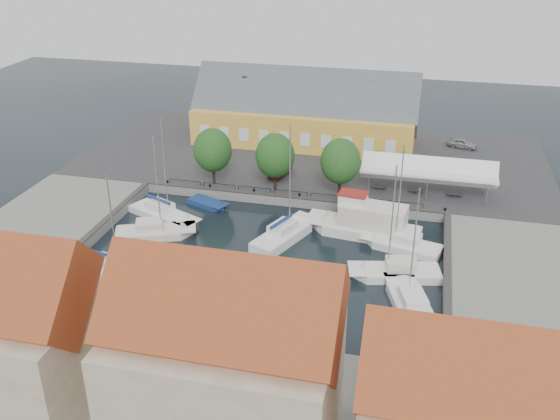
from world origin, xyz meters
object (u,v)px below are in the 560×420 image
at_px(west_boat_d, 112,273).
at_px(east_boat_a, 403,247).
at_px(car_silver, 463,143).
at_px(east_boat_b, 397,274).
at_px(launch_sw, 71,303).
at_px(west_boat_a, 163,215).
at_px(car_red, 280,171).
at_px(trawler, 367,225).
at_px(west_boat_b, 154,234).
at_px(warehouse, 301,115).
at_px(east_boat_c, 411,306).
at_px(launch_nw, 207,204).
at_px(center_sailboat, 284,236).
at_px(tent_canopy, 428,171).

bearing_deg(west_boat_d, east_boat_a, 23.72).
relative_size(car_silver, east_boat_b, 0.34).
bearing_deg(launch_sw, car_silver, 53.57).
bearing_deg(east_boat_a, west_boat_a, 178.04).
bearing_deg(east_boat_a, car_red, 140.26).
xyz_separation_m(east_boat_b, launch_sw, (-25.04, -10.33, -0.17)).
height_order(trawler, west_boat_b, west_boat_b).
relative_size(warehouse, east_boat_c, 2.68).
distance_m(warehouse, west_boat_a, 26.04).
bearing_deg(trawler, warehouse, 116.46).
distance_m(car_silver, car_red, 24.98).
distance_m(east_boat_c, launch_nw, 26.32).
distance_m(center_sailboat, trawler, 8.04).
xyz_separation_m(car_red, east_boat_b, (14.51, -17.20, -1.36)).
xyz_separation_m(car_red, center_sailboat, (3.59, -12.97, -1.26)).
bearing_deg(east_boat_b, trawler, 115.88).
xyz_separation_m(car_silver, west_boat_d, (-29.74, -37.20, -1.36)).
relative_size(center_sailboat, west_boat_b, 1.10).
bearing_deg(west_boat_a, east_boat_a, -1.96).
distance_m(east_boat_a, west_boat_b, 23.76).
distance_m(car_red, east_boat_b, 22.55).
height_order(center_sailboat, east_boat_a, center_sailboat).
height_order(west_boat_a, west_boat_d, west_boat_a).
xyz_separation_m(tent_canopy, center_sailboat, (-12.80, -11.67, -3.32)).
bearing_deg(tent_canopy, west_boat_a, -158.68).
bearing_deg(car_silver, west_boat_d, 157.66).
distance_m(trawler, launch_sw, 27.75).
bearing_deg(west_boat_d, trawler, 31.77).
bearing_deg(trawler, launch_sw, -141.23).
relative_size(east_boat_c, launch_nw, 2.18).
bearing_deg(trawler, west_boat_a, -176.53).
relative_size(west_boat_a, west_boat_d, 1.11).
distance_m(east_boat_a, east_boat_c, 9.63).
xyz_separation_m(car_red, launch_sw, (-10.52, -27.53, -1.53)).
height_order(east_boat_b, west_boat_b, east_boat_b).
bearing_deg(west_boat_a, trawler, 3.47).
bearing_deg(west_boat_a, tent_canopy, 21.32).
xyz_separation_m(trawler, east_boat_a, (3.63, -2.08, -0.75)).
bearing_deg(west_boat_a, launch_nw, 49.46).
height_order(warehouse, car_silver, warehouse).
bearing_deg(warehouse, car_red, -89.06).
bearing_deg(center_sailboat, east_boat_a, 3.73).
bearing_deg(car_red, trawler, -28.61).
xyz_separation_m(east_boat_b, west_boat_b, (-23.36, 1.92, -0.00)).
distance_m(trawler, west_boat_a, 20.66).
xyz_separation_m(center_sailboat, trawler, (7.51, 2.81, 0.65)).
relative_size(trawler, launch_sw, 2.02).
distance_m(center_sailboat, east_boat_b, 11.72).
distance_m(east_boat_c, west_boat_d, 25.28).
relative_size(warehouse, tent_canopy, 2.04).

